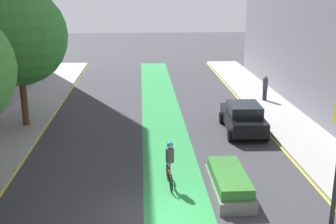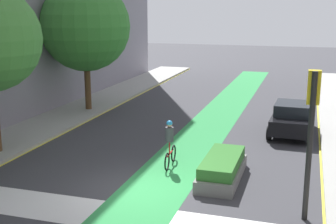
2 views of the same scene
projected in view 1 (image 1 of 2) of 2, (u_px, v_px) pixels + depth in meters
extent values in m
plane|color=#38383D|center=(164.00, 221.00, 13.98)|extent=(120.00, 120.00, 0.00)
cube|color=#2D8C47|center=(180.00, 220.00, 14.01)|extent=(2.40, 60.00, 0.01)
cube|color=black|center=(243.00, 119.00, 22.47)|extent=(1.95, 4.26, 0.70)
cube|color=black|center=(244.00, 109.00, 22.10)|extent=(1.67, 2.06, 0.55)
cylinder|color=black|center=(222.00, 118.00, 23.95)|extent=(0.24, 0.65, 0.64)
cylinder|color=black|center=(253.00, 117.00, 24.00)|extent=(0.24, 0.65, 0.64)
cylinder|color=black|center=(230.00, 135.00, 21.14)|extent=(0.24, 0.65, 0.64)
cylinder|color=black|center=(266.00, 135.00, 21.18)|extent=(0.24, 0.65, 0.64)
torus|color=black|center=(168.00, 171.00, 16.93)|extent=(0.10, 0.68, 0.68)
torus|color=black|center=(171.00, 183.00, 15.93)|extent=(0.10, 0.68, 0.68)
cylinder|color=red|center=(169.00, 173.00, 16.38)|extent=(0.11, 0.95, 0.06)
cylinder|color=red|center=(170.00, 168.00, 16.16)|extent=(0.05, 0.05, 0.50)
cylinder|color=#3F3F47|center=(170.00, 155.00, 16.01)|extent=(0.32, 0.32, 0.55)
sphere|color=tan|center=(170.00, 146.00, 15.90)|extent=(0.22, 0.22, 0.22)
sphere|color=#268CCC|center=(170.00, 145.00, 15.89)|extent=(0.23, 0.23, 0.23)
cylinder|color=#262638|center=(265.00, 94.00, 28.24)|extent=(0.28, 0.28, 0.78)
cylinder|color=#3F3F47|center=(265.00, 83.00, 28.03)|extent=(0.34, 0.34, 0.70)
sphere|color=tan|center=(266.00, 77.00, 27.90)|extent=(0.23, 0.23, 0.23)
cylinder|color=brown|center=(24.00, 98.00, 22.89)|extent=(0.36, 0.36, 3.02)
sphere|color=#387F33|center=(18.00, 36.00, 21.95)|extent=(5.14, 5.14, 5.14)
cube|color=slate|center=(229.00, 187.00, 15.84)|extent=(1.31, 3.41, 0.45)
cube|color=#33722D|center=(229.00, 177.00, 15.72)|extent=(1.18, 3.07, 0.40)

